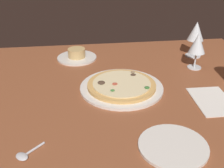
% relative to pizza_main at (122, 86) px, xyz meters
% --- Properties ---
extents(dining_table, '(1.50, 1.10, 0.04)m').
position_rel_pizza_main_xyz_m(dining_table, '(-0.08, -0.02, -0.03)').
color(dining_table, brown).
rests_on(dining_table, ground).
extents(pizza_main, '(0.32, 0.32, 0.03)m').
position_rel_pizza_main_xyz_m(pizza_main, '(0.00, 0.00, 0.00)').
color(pizza_main, silver).
rests_on(pizza_main, dining_table).
extents(ramekin_on_saucer, '(0.19, 0.19, 0.05)m').
position_rel_pizza_main_xyz_m(ramekin_on_saucer, '(-0.17, 0.33, 0.01)').
color(ramekin_on_saucer, silver).
rests_on(ramekin_on_saucer, dining_table).
extents(wine_glass_far, '(0.08, 0.08, 0.17)m').
position_rel_pizza_main_xyz_m(wine_glass_far, '(0.40, 0.29, 0.11)').
color(wine_glass_far, silver).
rests_on(wine_glass_far, dining_table).
extents(wine_glass_near, '(0.07, 0.07, 0.16)m').
position_rel_pizza_main_xyz_m(wine_glass_near, '(0.36, 0.15, 0.10)').
color(wine_glass_near, silver).
rests_on(wine_glass_near, dining_table).
extents(side_plate, '(0.20, 0.20, 0.01)m').
position_rel_pizza_main_xyz_m(side_plate, '(0.09, -0.36, -0.01)').
color(side_plate, silver).
rests_on(side_plate, dining_table).
extents(paper_menu, '(0.14, 0.20, 0.00)m').
position_rel_pizza_main_xyz_m(paper_menu, '(0.31, -0.13, -0.01)').
color(paper_menu, white).
rests_on(paper_menu, dining_table).
extents(spoon, '(0.08, 0.08, 0.01)m').
position_rel_pizza_main_xyz_m(spoon, '(-0.32, -0.34, -0.01)').
color(spoon, silver).
rests_on(spoon, dining_table).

